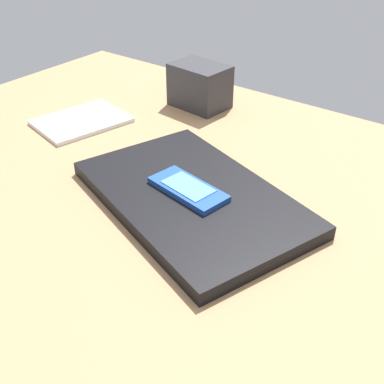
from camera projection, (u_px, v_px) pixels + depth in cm
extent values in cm
cube|color=#9E7751|center=(188.00, 195.00, 75.96)|extent=(120.00, 80.00, 3.00)
cube|color=black|center=(192.00, 198.00, 70.73)|extent=(39.72, 31.48, 2.05)
cube|color=#1E479E|center=(188.00, 189.00, 69.97)|extent=(12.54, 7.16, 0.83)
cube|color=#5993E0|center=(188.00, 186.00, 69.71)|extent=(7.91, 5.27, 0.14)
cube|color=#2D2D33|center=(200.00, 86.00, 98.67)|extent=(11.78, 8.91, 8.62)
cube|color=white|center=(81.00, 121.00, 93.91)|extent=(15.51, 18.61, 0.80)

